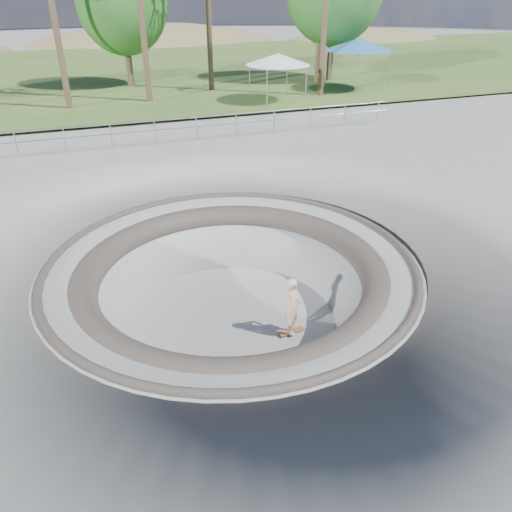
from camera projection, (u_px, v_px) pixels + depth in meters
name	position (u px, v px, depth m)	size (l,w,h in m)	color
ground	(231.00, 263.00, 13.74)	(180.00, 180.00, 0.00)	gray
skate_bowl	(232.00, 317.00, 14.62)	(14.00, 14.00, 4.10)	gray
grass_strip	(111.00, 72.00, 41.68)	(180.00, 36.00, 0.12)	#3D5E25
distant_hills	(131.00, 102.00, 65.41)	(103.20, 45.00, 28.60)	olive
safety_railing	(155.00, 131.00, 23.31)	(25.00, 0.06, 1.03)	#93969B
skateboard	(291.00, 331.00, 14.04)	(0.78, 0.30, 0.08)	#9B5C3E
skater	(292.00, 306.00, 13.62)	(0.62, 0.41, 1.71)	beige
canopy_white	(278.00, 59.00, 29.97)	(5.50, 5.50, 2.78)	#93969B
canopy_blue	(359.00, 45.00, 33.16)	(6.29, 6.29, 3.28)	#93969B
bushy_tree_mid	(122.00, 3.00, 33.15)	(6.02, 5.47, 8.68)	brown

